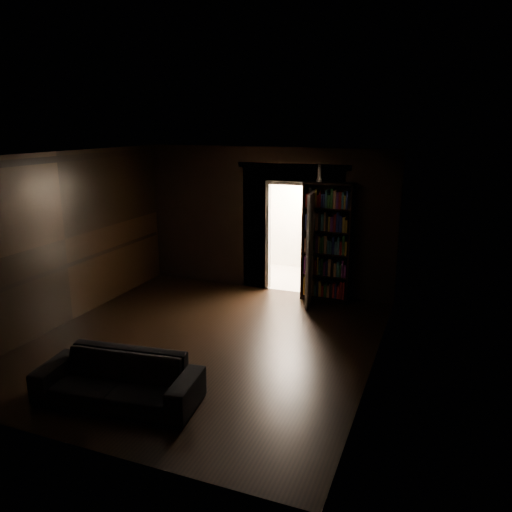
{
  "coord_description": "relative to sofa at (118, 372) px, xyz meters",
  "views": [
    {
      "loc": [
        3.26,
        -6.24,
        3.22
      ],
      "look_at": [
        0.49,
        0.9,
        1.18
      ],
      "focal_mm": 35.0,
      "sensor_mm": 36.0,
      "label": 1
    }
  ],
  "objects": [
    {
      "name": "ground",
      "position": [
        0.19,
        1.85,
        -0.37
      ],
      "size": [
        5.5,
        5.5,
        0.0
      ],
      "primitive_type": "plane",
      "color": "black",
      "rests_on": "ground"
    },
    {
      "name": "figurine",
      "position": [
        1.25,
        4.44,
        1.99
      ],
      "size": [
        0.11,
        0.11,
        0.32
      ],
      "primitive_type": "cube",
      "rotation": [
        0.0,
        0.0,
        -0.02
      ],
      "color": "white",
      "rests_on": "bookshelf"
    },
    {
      "name": "bottles",
      "position": [
        0.99,
        5.9,
        1.39
      ],
      "size": [
        0.58,
        0.21,
        0.24
      ],
      "primitive_type": "cube",
      "rotation": [
        0.0,
        0.0,
        -0.24
      ],
      "color": "black",
      "rests_on": "refrigerator"
    },
    {
      "name": "sofa",
      "position": [
        0.0,
        0.0,
        0.0
      ],
      "size": [
        2.03,
        1.06,
        0.75
      ],
      "primitive_type": "imported",
      "rotation": [
        0.0,
        0.0,
        0.12
      ],
      "color": "black",
      "rests_on": "ground"
    },
    {
      "name": "door",
      "position": [
        1.21,
        4.16,
        0.65
      ],
      "size": [
        0.14,
        0.85,
        2.05
      ],
      "primitive_type": "cube",
      "rotation": [
        0.0,
        0.0,
        1.68
      ],
      "color": "silver",
      "rests_on": "ground"
    },
    {
      "name": "room_walls",
      "position": [
        0.18,
        2.93,
        1.31
      ],
      "size": [
        5.02,
        5.61,
        2.84
      ],
      "color": "black",
      "rests_on": "ground"
    },
    {
      "name": "kitchen_alcove",
      "position": [
        0.69,
        5.72,
        0.84
      ],
      "size": [
        2.2,
        1.8,
        2.6
      ],
      "color": "#B6AE9F",
      "rests_on": "ground"
    },
    {
      "name": "bookshelf",
      "position": [
        1.44,
        4.4,
        0.73
      ],
      "size": [
        0.93,
        0.44,
        2.2
      ],
      "primitive_type": "cube",
      "rotation": [
        0.0,
        0.0,
        -0.13
      ],
      "color": "black",
      "rests_on": "ground"
    },
    {
      "name": "refrigerator",
      "position": [
        1.06,
        5.88,
        0.45
      ],
      "size": [
        0.92,
        0.88,
        1.65
      ],
      "primitive_type": "cube",
      "rotation": [
        0.0,
        0.0,
        0.32
      ],
      "color": "silver",
      "rests_on": "ground"
    }
  ]
}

